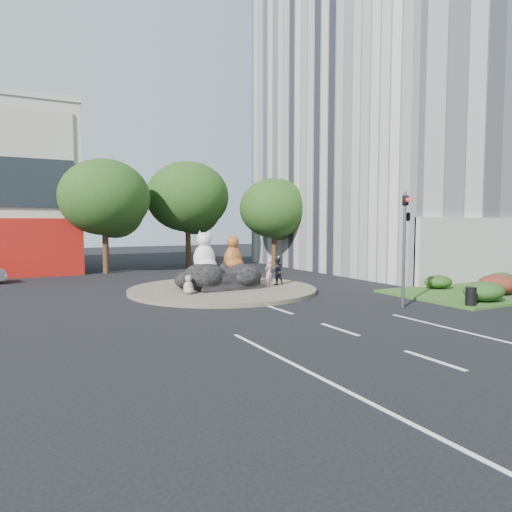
{
  "coord_description": "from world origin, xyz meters",
  "views": [
    {
      "loc": [
        -9.77,
        -12.32,
        3.66
      ],
      "look_at": [
        0.99,
        8.05,
        2.0
      ],
      "focal_mm": 32.0,
      "sensor_mm": 36.0,
      "label": 1
    }
  ],
  "objects_px": {
    "pedestrian_dark": "(277,271)",
    "litter_bin": "(471,296)",
    "cat_white": "(204,251)",
    "kitten_white": "(253,281)",
    "kitten_calico": "(188,284)",
    "pedestrian_pink": "(269,273)",
    "cat_tabby": "(233,252)"
  },
  "relations": [
    {
      "from": "litter_bin",
      "to": "pedestrian_dark",
      "type": "bearing_deg",
      "value": 115.1
    },
    {
      "from": "cat_white",
      "to": "pedestrian_dark",
      "type": "distance_m",
      "value": 4.44
    },
    {
      "from": "pedestrian_pink",
      "to": "pedestrian_dark",
      "type": "xyz_separation_m",
      "value": [
        0.86,
        0.59,
        0.0
      ]
    },
    {
      "from": "kitten_calico",
      "to": "pedestrian_dark",
      "type": "relative_size",
      "value": 0.62
    },
    {
      "from": "kitten_calico",
      "to": "kitten_white",
      "type": "relative_size",
      "value": 1.27
    },
    {
      "from": "cat_tabby",
      "to": "kitten_white",
      "type": "height_order",
      "value": "cat_tabby"
    },
    {
      "from": "kitten_calico",
      "to": "pedestrian_pink",
      "type": "xyz_separation_m",
      "value": [
        4.7,
        0.33,
        0.29
      ]
    },
    {
      "from": "cat_white",
      "to": "cat_tabby",
      "type": "relative_size",
      "value": 1.11
    },
    {
      "from": "cat_white",
      "to": "kitten_calico",
      "type": "distance_m",
      "value": 2.32
    },
    {
      "from": "cat_tabby",
      "to": "kitten_calico",
      "type": "relative_size",
      "value": 2.06
    },
    {
      "from": "pedestrian_pink",
      "to": "kitten_white",
      "type": "bearing_deg",
      "value": -28.22
    },
    {
      "from": "pedestrian_pink",
      "to": "litter_bin",
      "type": "bearing_deg",
      "value": 97.01
    },
    {
      "from": "cat_white",
      "to": "cat_tabby",
      "type": "bearing_deg",
      "value": 21.31
    },
    {
      "from": "cat_white",
      "to": "pedestrian_dark",
      "type": "relative_size",
      "value": 1.42
    },
    {
      "from": "litter_bin",
      "to": "kitten_calico",
      "type": "bearing_deg",
      "value": 140.06
    },
    {
      "from": "cat_white",
      "to": "kitten_white",
      "type": "distance_m",
      "value": 3.05
    },
    {
      "from": "kitten_calico",
      "to": "cat_tabby",
      "type": "bearing_deg",
      "value": 28.11
    },
    {
      "from": "kitten_calico",
      "to": "litter_bin",
      "type": "xyz_separation_m",
      "value": [
        9.86,
        -8.26,
        -0.16
      ]
    },
    {
      "from": "pedestrian_pink",
      "to": "pedestrian_dark",
      "type": "distance_m",
      "value": 1.04
    },
    {
      "from": "pedestrian_dark",
      "to": "cat_white",
      "type": "bearing_deg",
      "value": -3.27
    },
    {
      "from": "cat_tabby",
      "to": "pedestrian_dark",
      "type": "bearing_deg",
      "value": -21.28
    },
    {
      "from": "cat_white",
      "to": "litter_bin",
      "type": "height_order",
      "value": "cat_white"
    },
    {
      "from": "cat_tabby",
      "to": "kitten_white",
      "type": "xyz_separation_m",
      "value": [
        0.75,
        -0.92,
        -1.51
      ]
    },
    {
      "from": "cat_white",
      "to": "kitten_calico",
      "type": "height_order",
      "value": "cat_white"
    },
    {
      "from": "cat_tabby",
      "to": "pedestrian_pink",
      "type": "height_order",
      "value": "cat_tabby"
    },
    {
      "from": "cat_tabby",
      "to": "kitten_calico",
      "type": "xyz_separation_m",
      "value": [
        -3.02,
        -1.31,
        -1.41
      ]
    },
    {
      "from": "kitten_calico",
      "to": "kitten_white",
      "type": "bearing_deg",
      "value": 10.63
    },
    {
      "from": "cat_tabby",
      "to": "pedestrian_pink",
      "type": "bearing_deg",
      "value": -42.81
    },
    {
      "from": "cat_white",
      "to": "pedestrian_dark",
      "type": "xyz_separation_m",
      "value": [
        4.26,
        -0.25,
        -1.22
      ]
    },
    {
      "from": "pedestrian_dark",
      "to": "litter_bin",
      "type": "relative_size",
      "value": 1.94
    },
    {
      "from": "kitten_white",
      "to": "pedestrian_dark",
      "type": "relative_size",
      "value": 0.49
    },
    {
      "from": "kitten_calico",
      "to": "litter_bin",
      "type": "height_order",
      "value": "kitten_calico"
    }
  ]
}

